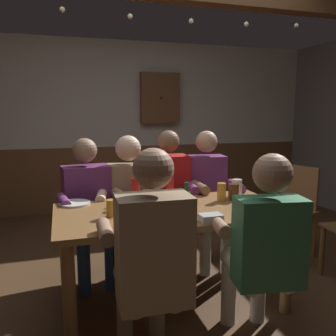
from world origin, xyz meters
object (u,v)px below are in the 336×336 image
object	(u,v)px
condiment_caddy	(211,218)
plate_1	(75,203)
person_2	(171,194)
pint_glass_3	(121,202)
plate_0	(156,216)
bottle_1	(170,186)
dining_table	(173,224)
person_3	(208,192)
bottle_2	(186,203)
pint_glass_1	(147,199)
pint_glass_5	(222,192)
person_0	(88,202)
pint_glass_2	(111,208)
chair_empty_far_end	(291,208)
pint_glass_4	(233,192)
pint_glass_0	(237,187)
wall_dart_cabinet	(160,98)
bottle_0	(135,188)
person_4	(151,255)
person_1	(129,199)
person_5	(263,245)

from	to	relation	value
condiment_caddy	plate_1	bearing A→B (deg)	139.34
person_2	pint_glass_3	xyz separation A→B (m)	(-0.53, -0.52, 0.10)
plate_0	bottle_1	distance (m)	0.49
plate_1	pint_glass_3	size ratio (longest dim) A/B	2.24
dining_table	plate_1	xyz separation A→B (m)	(-0.66, 0.34, 0.12)
person_3	bottle_2	bearing A→B (deg)	64.78
person_2	pint_glass_1	world-z (taller)	person_2
person_3	pint_glass_5	size ratio (longest dim) A/B	8.74
person_0	pint_glass_3	size ratio (longest dim) A/B	11.62
bottle_1	pint_glass_5	world-z (taller)	bottle_1
bottle_1	pint_glass_2	size ratio (longest dim) A/B	2.39
chair_empty_far_end	pint_glass_4	distance (m)	1.02
person_3	bottle_2	distance (m)	0.98
dining_table	pint_glass_0	xyz separation A→B (m)	(0.63, 0.24, 0.18)
person_2	pint_glass_1	xyz separation A→B (m)	(-0.35, -0.53, 0.11)
pint_glass_3	bottle_2	bearing A→B (deg)	-39.16
person_3	pint_glass_4	distance (m)	0.53
wall_dart_cabinet	pint_glass_1	bearing A→B (deg)	-107.82
pint_glass_0	pint_glass_3	size ratio (longest dim) A/B	1.31
person_0	chair_empty_far_end	world-z (taller)	person_0
pint_glass_3	wall_dart_cabinet	xyz separation A→B (m)	(1.00, 2.51, 0.82)
pint_glass_5	bottle_0	bearing A→B (deg)	162.09
person_4	wall_dart_cabinet	xyz separation A→B (m)	(0.97, 3.26, 0.92)
bottle_0	pint_glass_4	size ratio (longest dim) A/B	2.02
chair_empty_far_end	pint_glass_3	size ratio (longest dim) A/B	8.59
condiment_caddy	bottle_2	xyz separation A→B (m)	(-0.11, 0.15, 0.07)
dining_table	plate_0	size ratio (longest dim) A/B	6.49
person_0	condiment_caddy	size ratio (longest dim) A/B	8.50
person_1	bottle_2	bearing A→B (deg)	115.68
person_1	pint_glass_2	bearing A→B (deg)	80.16
plate_1	pint_glass_2	xyz separation A→B (m)	(0.22, -0.39, 0.05)
person_4	plate_0	world-z (taller)	person_4
bottle_1	pint_glass_5	distance (m)	0.40
person_3	pint_glass_4	xyz separation A→B (m)	(-0.01, -0.52, 0.12)
pint_glass_1	person_1	bearing A→B (deg)	93.63
bottle_2	pint_glass_1	world-z (taller)	bottle_2
person_1	pint_glass_3	distance (m)	0.54
bottle_0	person_2	bearing A→B (deg)	39.71
person_1	pint_glass_0	size ratio (longest dim) A/B	8.96
person_1	person_4	xyz separation A→B (m)	(-0.13, -1.26, 0.01)
plate_1	bottle_0	world-z (taller)	bottle_0
person_3	plate_0	bearing A→B (deg)	54.69
dining_table	chair_empty_far_end	xyz separation A→B (m)	(1.40, 0.55, -0.14)
chair_empty_far_end	bottle_2	xyz separation A→B (m)	(-1.37, -0.75, 0.34)
dining_table	plate_1	distance (m)	0.75
condiment_caddy	person_3	bearing A→B (deg)	67.51
person_2	bottle_1	xyz separation A→B (m)	(-0.12, -0.37, 0.16)
person_5	condiment_caddy	size ratio (longest dim) A/B	8.53
person_3	bottle_2	world-z (taller)	person_3
person_5	pint_glass_4	world-z (taller)	person_5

